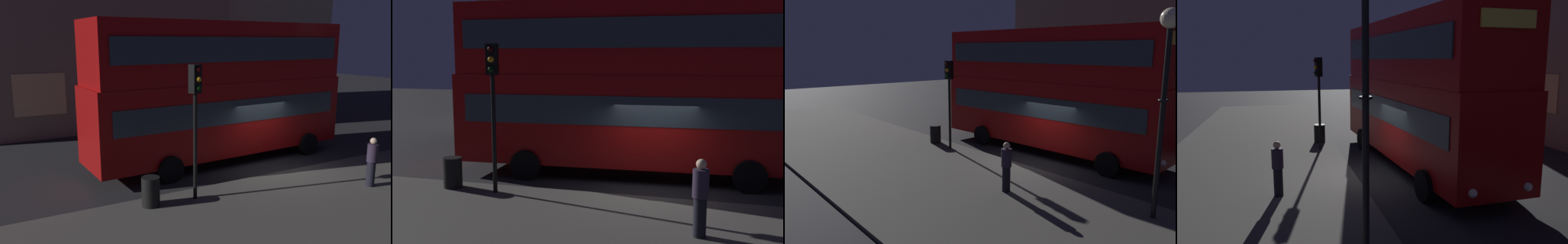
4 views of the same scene
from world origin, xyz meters
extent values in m
plane|color=#232326|center=(0.00, 0.00, 0.00)|extent=(80.00, 80.00, 0.00)
cube|color=#4C4944|center=(0.00, -4.18, 0.06)|extent=(44.00, 7.39, 0.12)
cube|color=gray|center=(-3.25, 13.93, 7.19)|extent=(14.61, 8.72, 14.38)
cube|color=#F9E09E|center=(-7.14, 9.54, 2.33)|extent=(2.49, 0.06, 2.10)
cube|color=#E5C67F|center=(-3.25, 9.54, 2.59)|extent=(2.49, 0.06, 1.84)
cube|color=#F9E09E|center=(0.65, 9.54, 2.64)|extent=(2.49, 0.06, 2.43)
cube|color=#9E0C0C|center=(-1.11, 2.18, 1.94)|extent=(11.29, 3.14, 2.90)
cube|color=#9E0C0C|center=(-1.11, 2.18, 4.54)|extent=(11.06, 3.08, 2.31)
cube|color=#2D3842|center=(-1.11, 2.18, 2.30)|extent=(10.40, 3.15, 0.90)
cube|color=#2D3842|center=(-1.11, 2.18, 4.65)|extent=(10.40, 3.15, 0.90)
sphere|color=white|center=(4.53, 1.63, 0.84)|extent=(0.24, 0.24, 0.24)
cylinder|color=black|center=(2.61, 3.71, 0.49)|extent=(0.98, 0.29, 0.97)
cylinder|color=black|center=(2.75, 1.04, 0.49)|extent=(0.98, 0.29, 0.97)
cylinder|color=black|center=(-4.25, 3.35, 0.49)|extent=(0.98, 0.29, 0.97)
cylinder|color=black|center=(-4.11, 0.69, 0.49)|extent=(0.98, 0.29, 0.97)
cylinder|color=black|center=(-4.20, -1.26, 1.78)|extent=(0.12, 0.12, 3.32)
cube|color=black|center=(-4.20, -1.26, 3.86)|extent=(0.38, 0.33, 0.85)
sphere|color=black|center=(-4.16, -1.41, 4.13)|extent=(0.17, 0.17, 0.17)
sphere|color=orange|center=(-4.16, -1.41, 3.86)|extent=(0.17, 0.17, 0.17)
sphere|color=black|center=(-4.16, -1.41, 3.59)|extent=(0.17, 0.17, 0.17)
cylinder|color=black|center=(5.68, -1.42, 2.73)|extent=(0.14, 0.14, 5.22)
torus|color=black|center=(5.68, -1.42, 3.46)|extent=(0.28, 0.28, 0.06)
sphere|color=#F9EFC6|center=(5.68, -1.42, 5.58)|extent=(0.53, 0.53, 0.53)
cylinder|color=black|center=(1.53, -3.16, 0.55)|extent=(0.28, 0.28, 0.86)
cylinder|color=#2D2338|center=(1.53, -3.16, 1.28)|extent=(0.34, 0.34, 0.60)
sphere|color=beige|center=(1.53, -3.16, 1.70)|extent=(0.22, 0.22, 0.22)
cylinder|color=black|center=(-5.63, -1.14, 0.57)|extent=(0.54, 0.54, 0.89)
camera|label=1|loc=(-9.88, -11.67, 4.96)|focal=36.92mm
camera|label=2|loc=(1.90, -13.08, 3.87)|focal=43.50mm
camera|label=3|loc=(10.07, -11.64, 4.79)|focal=34.83mm
camera|label=4|loc=(12.66, -3.06, 4.18)|focal=34.37mm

